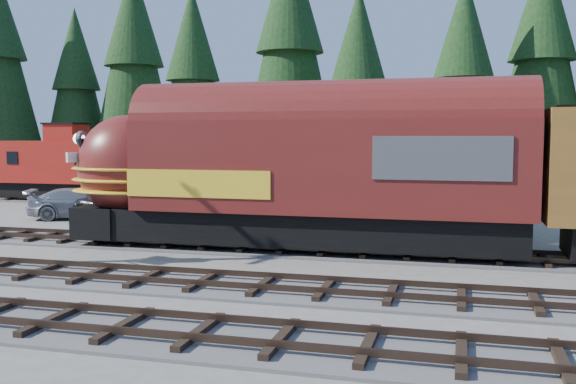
% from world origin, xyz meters
% --- Properties ---
extents(ground, '(120.00, 120.00, 0.00)m').
position_xyz_m(ground, '(0.00, 0.00, 0.00)').
color(ground, '#6B665B').
rests_on(ground, ground).
extents(track_spur, '(32.00, 3.20, 0.33)m').
position_xyz_m(track_spur, '(-10.00, 18.00, 0.06)').
color(track_spur, '#4C4947').
rests_on(track_spur, ground).
extents(depot, '(12.80, 7.00, 5.30)m').
position_xyz_m(depot, '(-0.00, 10.50, 2.96)').
color(depot, gold).
rests_on(depot, ground).
extents(conifer_backdrop, '(81.68, 22.34, 17.34)m').
position_xyz_m(conifer_backdrop, '(5.27, 24.66, 10.23)').
color(conifer_backdrop, black).
rests_on(conifer_backdrop, ground).
extents(locomotive, '(17.67, 3.51, 4.80)m').
position_xyz_m(locomotive, '(-1.85, 4.00, 2.77)').
color(locomotive, black).
rests_on(locomotive, ground).
extents(caboose, '(9.12, 2.64, 4.74)m').
position_xyz_m(caboose, '(-21.18, 18.00, 2.38)').
color(caboose, black).
rests_on(caboose, ground).
extents(pickup_truck_a, '(6.25, 4.35, 1.58)m').
position_xyz_m(pickup_truck_a, '(-11.17, 9.45, 0.79)').
color(pickup_truck_a, black).
rests_on(pickup_truck_a, ground).
extents(pickup_truck_b, '(5.90, 4.33, 1.59)m').
position_xyz_m(pickup_truck_b, '(-14.39, 10.44, 0.79)').
color(pickup_truck_b, '#999BA0').
rests_on(pickup_truck_b, ground).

